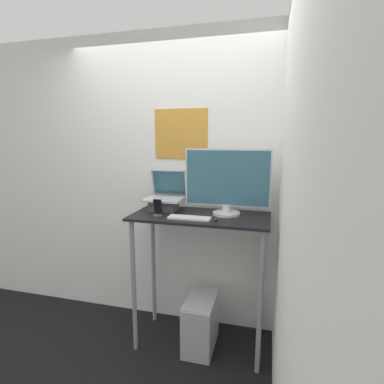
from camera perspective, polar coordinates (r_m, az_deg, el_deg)
ground_plane at (r=2.63m, az=-0.05°, el=-29.91°), size 12.00×12.00×0.00m
wall_back at (r=2.62m, az=3.25°, el=1.49°), size 6.00×0.06×2.60m
wall_side_right at (r=1.99m, az=17.44°, el=-1.78°), size 0.05×6.00×2.60m
desk at (r=2.40m, az=1.52°, el=-9.10°), size 1.07×0.51×1.11m
laptop at (r=2.50m, az=-5.22°, el=-1.51°), size 0.31×0.30×0.32m
monitor at (r=2.32m, az=6.69°, el=1.62°), size 0.66×0.21×0.51m
keyboard at (r=2.23m, az=-0.47°, el=-4.93°), size 0.32×0.10×0.02m
mouse at (r=2.18m, az=4.55°, el=-5.21°), size 0.03×0.05×0.02m
cell_phone at (r=2.31m, az=-6.56°, el=-3.63°), size 0.07×0.07×0.13m
computer_tower at (r=2.67m, az=1.63°, el=-23.65°), size 0.23×0.40×0.43m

